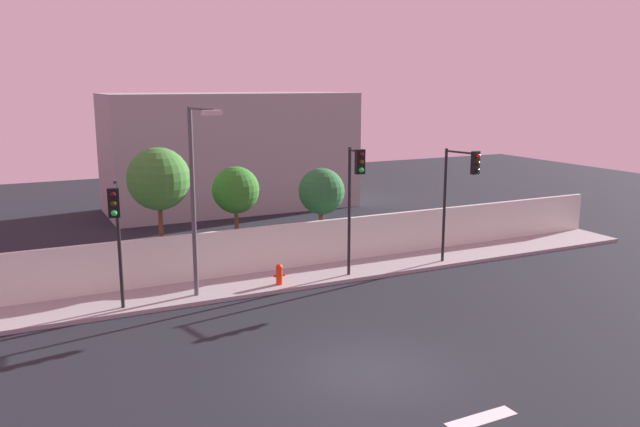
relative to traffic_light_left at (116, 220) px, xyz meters
name	(u,v)px	position (x,y,z in m)	size (l,w,h in m)	color
ground_plane	(368,372)	(5.17, -6.74, -3.29)	(80.00, 80.00, 0.00)	black
sidewalk	(257,284)	(5.17, 1.46, -3.21)	(36.00, 2.40, 0.15)	gray
perimeter_wall	(245,251)	(5.17, 2.75, -2.24)	(36.00, 0.18, 1.80)	silver
traffic_light_left	(116,220)	(0.00, 0.00, 0.00)	(0.54, 1.69, 4.25)	black
traffic_light_center	(355,185)	(8.69, 0.33, 0.46)	(0.35, 1.16, 4.97)	black
traffic_light_right	(461,181)	(13.39, 0.04, 0.32)	(0.59, 1.67, 4.72)	black
street_lamp_curbside	(196,186)	(2.76, 0.73, 0.77)	(0.63, 2.02, 6.57)	#4C4C51
fire_hydrant	(279,273)	(5.81, 0.85, -2.72)	(0.44, 0.26, 0.78)	red
roadside_tree_leftmost	(159,179)	(2.19, 3.83, 0.64)	(2.37, 2.37, 5.13)	brown
roadside_tree_midleft	(236,190)	(5.22, 3.83, 0.00)	(1.89, 1.89, 4.25)	brown
roadside_tree_midright	(322,192)	(9.03, 3.83, -0.34)	(1.97, 1.97, 3.96)	brown
low_building_distant	(231,151)	(9.33, 16.75, 0.17)	(14.56, 6.00, 6.91)	#949494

